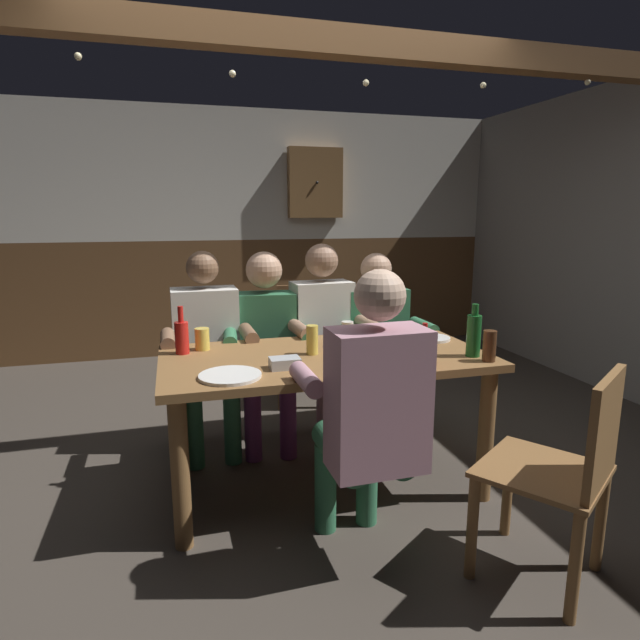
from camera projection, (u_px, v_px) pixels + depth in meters
name	position (u px, v px, depth m)	size (l,w,h in m)	color
ground_plane	(319.00, 475.00, 2.96)	(6.79, 6.79, 0.00)	#423A33
back_wall_upper	(243.00, 175.00, 5.32)	(5.31, 0.12, 1.28)	silver
back_wall_wainscot	(246.00, 295.00, 5.57)	(5.31, 0.12, 1.16)	brown
ceiling_beam	(299.00, 38.00, 2.87)	(4.78, 0.14, 0.16)	brown
dining_table	(325.00, 375.00, 2.72)	(1.65, 0.84, 0.73)	brown
person_0	(207.00, 342.00, 3.19)	(0.54, 0.53, 1.22)	silver
person_1	(266.00, 339.00, 3.28)	(0.54, 0.54, 1.21)	#33724C
person_2	(325.00, 333.00, 3.37)	(0.53, 0.53, 1.25)	silver
person_3	(379.00, 335.00, 3.47)	(0.55, 0.50, 1.18)	#33724C
person_4	(370.00, 409.00, 2.10)	(0.52, 0.50, 1.24)	#B78493
chair_empty_near_right	(303.00, 339.00, 4.12)	(0.50, 0.50, 0.88)	brown
chair_empty_near_left	(564.00, 471.00, 2.02)	(0.61, 0.61, 0.88)	brown
table_candle	(350.00, 348.00, 2.66)	(0.04, 0.04, 0.08)	#F9E08C
condiment_caddy	(285.00, 363.00, 2.46)	(0.14, 0.10, 0.05)	#B2B7BC
plate_0	(431.00, 338.00, 3.01)	(0.21, 0.21, 0.01)	white
plate_1	(230.00, 376.00, 2.32)	(0.28, 0.28, 0.01)	white
bottle_0	(182.00, 336.00, 2.70)	(0.07, 0.07, 0.25)	red
bottle_1	(424.00, 349.00, 2.48)	(0.05, 0.05, 0.21)	red
bottle_2	(474.00, 334.00, 2.64)	(0.07, 0.07, 0.27)	#195923
pint_glass_0	(489.00, 346.00, 2.56)	(0.06, 0.06, 0.15)	#4C2D19
pint_glass_1	(345.00, 336.00, 2.85)	(0.08, 0.08, 0.11)	#E5C64C
pint_glass_2	(347.00, 331.00, 3.00)	(0.07, 0.07, 0.11)	white
pint_glass_3	(202.00, 339.00, 2.78)	(0.08, 0.08, 0.12)	#E5C64C
pint_glass_4	(380.00, 351.00, 2.47)	(0.07, 0.07, 0.16)	white
pint_glass_5	(312.00, 340.00, 2.69)	(0.06, 0.06, 0.15)	#E5C64C
wall_dart_cabinet	(315.00, 183.00, 5.41)	(0.56, 0.15, 0.70)	brown
string_lights	(301.00, 70.00, 2.85)	(3.76, 0.04, 0.13)	#F9EAB2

